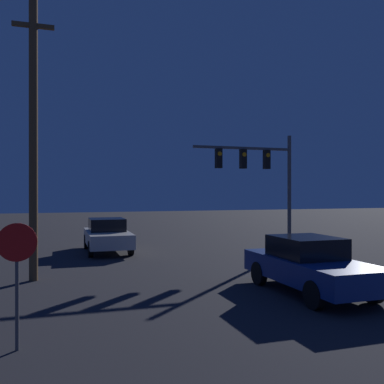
{
  "coord_description": "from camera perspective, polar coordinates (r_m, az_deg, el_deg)",
  "views": [
    {
      "loc": [
        -4.67,
        -0.91,
        2.93
      ],
      "look_at": [
        0.0,
        13.55,
        2.9
      ],
      "focal_mm": 40.0,
      "sensor_mm": 36.0,
      "label": 1
    }
  ],
  "objects": [
    {
      "name": "car_near",
      "position": [
        12.94,
        15.43,
        -9.34
      ],
      "size": [
        2.04,
        4.77,
        1.6
      ],
      "rotation": [
        0.0,
        0.0,
        3.15
      ],
      "color": "navy",
      "rests_on": "ground_plane"
    },
    {
      "name": "car_far",
      "position": [
        21.2,
        -11.24,
        -5.65
      ],
      "size": [
        2.03,
        4.76,
        1.6
      ],
      "rotation": [
        0.0,
        0.0,
        3.13
      ],
      "color": "beige",
      "rests_on": "ground_plane"
    },
    {
      "name": "traffic_signal_mast",
      "position": [
        20.61,
        9.26,
        2.76
      ],
      "size": [
        5.02,
        0.3,
        5.63
      ],
      "color": "#4C4C51",
      "rests_on": "ground_plane"
    },
    {
      "name": "stop_sign",
      "position": [
        8.58,
        -22.3,
        -8.57
      ],
      "size": [
        0.71,
        0.07,
        2.35
      ],
      "color": "#4C4C51",
      "rests_on": "ground_plane"
    },
    {
      "name": "utility_pole",
      "position": [
        15.04,
        -20.4,
        7.12
      ],
      "size": [
        1.32,
        0.28,
        9.29
      ],
      "color": "brown",
      "rests_on": "ground_plane"
    }
  ]
}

